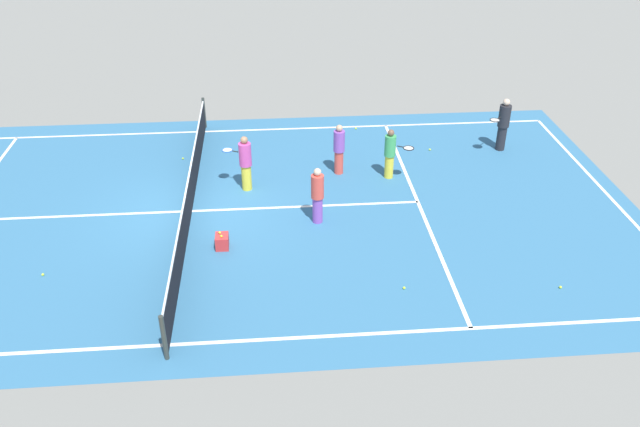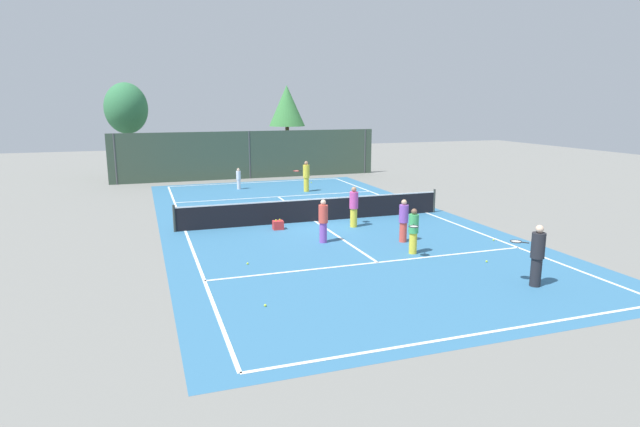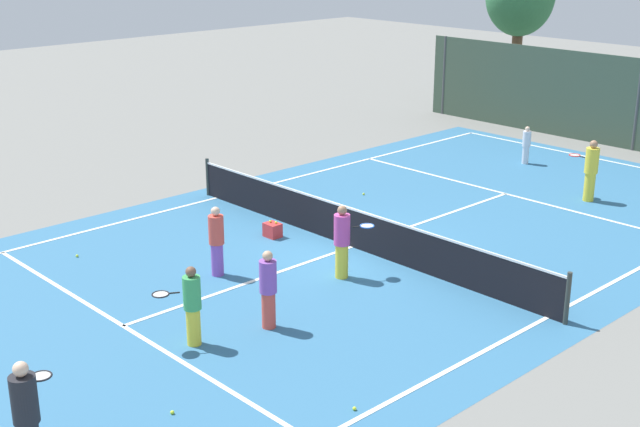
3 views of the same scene
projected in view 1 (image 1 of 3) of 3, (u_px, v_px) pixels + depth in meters
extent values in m
plane|color=slate|center=(192.00, 211.00, 18.52)|extent=(80.00, 80.00, 0.00)
cube|color=teal|center=(192.00, 211.00, 18.52)|extent=(13.00, 25.00, 0.00)
cube|color=white|center=(169.00, 345.00, 13.80)|extent=(0.10, 24.00, 0.01)
cube|color=white|center=(205.00, 132.00, 23.23)|extent=(0.10, 24.00, 0.01)
cube|color=white|center=(607.00, 194.00, 19.36)|extent=(11.00, 0.10, 0.01)
cube|color=white|center=(418.00, 202.00, 18.97)|extent=(11.00, 0.10, 0.01)
cube|color=white|center=(192.00, 211.00, 18.52)|extent=(0.10, 12.80, 0.01)
cylinder|color=#333833|center=(164.00, 338.00, 13.18)|extent=(0.10, 0.10, 1.10)
cylinder|color=#333833|center=(204.00, 113.00, 23.29)|extent=(0.10, 0.10, 1.10)
cube|color=black|center=(190.00, 196.00, 18.28)|extent=(11.80, 0.03, 0.95)
cube|color=white|center=(188.00, 180.00, 18.02)|extent=(11.80, 0.04, 0.05)
cylinder|color=purple|center=(318.00, 210.00, 17.86)|extent=(0.28, 0.28, 0.75)
cylinder|color=#E54C3F|center=(317.00, 187.00, 17.50)|extent=(0.34, 0.34, 0.66)
sphere|color=beige|center=(317.00, 172.00, 17.28)|extent=(0.20, 0.20, 0.20)
cylinder|color=yellow|center=(247.00, 177.00, 19.44)|extent=(0.29, 0.29, 0.79)
cylinder|color=#D14799|center=(245.00, 154.00, 19.06)|extent=(0.36, 0.36, 0.69)
sphere|color=#A37556|center=(244.00, 140.00, 18.83)|extent=(0.21, 0.21, 0.21)
cylinder|color=black|center=(235.00, 151.00, 19.16)|extent=(0.12, 0.19, 0.03)
torus|color=blue|center=(227.00, 150.00, 19.24)|extent=(0.45, 0.45, 0.03)
cylinder|color=silver|center=(227.00, 150.00, 19.24)|extent=(0.37, 0.37, 0.00)
cylinder|color=yellow|center=(389.00, 166.00, 20.10)|extent=(0.27, 0.27, 0.73)
cylinder|color=#3FA559|center=(390.00, 146.00, 19.75)|extent=(0.33, 0.33, 0.64)
sphere|color=brown|center=(391.00, 133.00, 19.54)|extent=(0.20, 0.20, 0.20)
cylinder|color=black|center=(400.00, 147.00, 19.63)|extent=(0.12, 0.19, 0.03)
torus|color=black|center=(409.00, 148.00, 19.54)|extent=(0.45, 0.45, 0.03)
cylinder|color=silver|center=(409.00, 148.00, 19.54)|extent=(0.38, 0.38, 0.00)
cylinder|color=#E54C3F|center=(339.00, 162.00, 20.34)|extent=(0.27, 0.27, 0.74)
cylinder|color=purple|center=(339.00, 141.00, 19.99)|extent=(0.34, 0.34, 0.65)
sphere|color=tan|center=(339.00, 128.00, 19.77)|extent=(0.20, 0.20, 0.20)
cylinder|color=#232328|center=(501.00, 138.00, 21.79)|extent=(0.30, 0.30, 0.82)
cylinder|color=#232328|center=(505.00, 116.00, 21.40)|extent=(0.38, 0.38, 0.72)
sphere|color=beige|center=(507.00, 102.00, 21.16)|extent=(0.22, 0.22, 0.22)
cylinder|color=black|center=(499.00, 118.00, 21.17)|extent=(0.15, 0.17, 0.03)
torus|color=black|center=(495.00, 120.00, 21.02)|extent=(0.47, 0.47, 0.03)
cylinder|color=silver|center=(495.00, 120.00, 21.02)|extent=(0.39, 0.39, 0.00)
cube|color=red|center=(222.00, 241.00, 16.87)|extent=(0.42, 0.33, 0.36)
sphere|color=#CCE533|center=(221.00, 236.00, 16.69)|extent=(0.07, 0.07, 0.07)
sphere|color=#CCE533|center=(220.00, 233.00, 16.83)|extent=(0.07, 0.07, 0.07)
sphere|color=#CCE533|center=(356.00, 128.00, 23.40)|extent=(0.07, 0.07, 0.07)
sphere|color=#CCE533|center=(183.00, 158.00, 21.33)|extent=(0.07, 0.07, 0.07)
sphere|color=#CCE533|center=(430.00, 150.00, 21.90)|extent=(0.07, 0.07, 0.07)
sphere|color=#CCE533|center=(404.00, 288.00, 15.44)|extent=(0.07, 0.07, 0.07)
sphere|color=#CCE533|center=(43.00, 275.00, 15.89)|extent=(0.07, 0.07, 0.07)
sphere|color=#CCE533|center=(560.00, 287.00, 15.46)|extent=(0.07, 0.07, 0.07)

